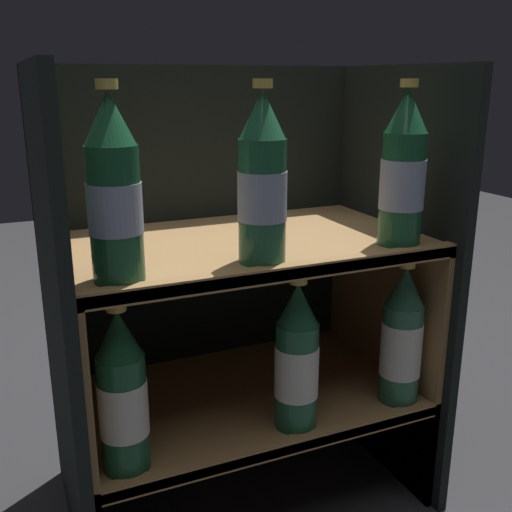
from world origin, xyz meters
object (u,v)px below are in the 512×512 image
(bottle_upper_front_2, at_px, (403,173))
(bottle_lower_front_0, at_px, (123,396))
(bottle_upper_front_0, at_px, (114,194))
(bottle_lower_front_2, at_px, (402,340))
(bottle_lower_front_1, at_px, (297,361))
(bottle_upper_front_1, at_px, (262,183))

(bottle_upper_front_2, bearing_deg, bottle_lower_front_0, 180.00)
(bottle_upper_front_0, xyz_separation_m, bottle_lower_front_2, (0.52, 0.00, -0.32))
(bottle_upper_front_2, xyz_separation_m, bottle_lower_front_1, (-0.20, 0.00, -0.32))
(bottle_lower_front_2, bearing_deg, bottle_upper_front_1, -180.00)
(bottle_lower_front_0, relative_size, bottle_lower_front_1, 1.00)
(bottle_upper_front_1, distance_m, bottle_upper_front_2, 0.27)
(bottle_lower_front_2, bearing_deg, bottle_upper_front_2, -180.00)
(bottle_upper_front_1, xyz_separation_m, bottle_lower_front_0, (-0.24, 0.00, -0.32))
(bottle_upper_front_0, relative_size, bottle_upper_front_2, 1.00)
(bottle_lower_front_1, bearing_deg, bottle_upper_front_1, -180.00)
(bottle_upper_front_2, bearing_deg, bottle_upper_front_1, 180.00)
(bottle_upper_front_2, bearing_deg, bottle_lower_front_1, 180.00)
(bottle_lower_front_0, distance_m, bottle_lower_front_2, 0.53)
(bottle_upper_front_0, xyz_separation_m, bottle_upper_front_2, (0.49, 0.00, -0.00))
(bottle_upper_front_2, relative_size, bottle_lower_front_0, 1.00)
(bottle_upper_front_1, xyz_separation_m, bottle_lower_front_2, (0.29, 0.00, -0.32))
(bottle_lower_front_2, bearing_deg, bottle_lower_front_0, -180.00)
(bottle_upper_front_0, relative_size, bottle_lower_front_0, 1.00)
(bottle_upper_front_0, distance_m, bottle_upper_front_1, 0.23)
(bottle_lower_front_0, bearing_deg, bottle_upper_front_0, 0.00)
(bottle_upper_front_2, xyz_separation_m, bottle_lower_front_2, (0.02, 0.00, -0.32))
(bottle_upper_front_2, distance_m, bottle_lower_front_1, 0.37)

